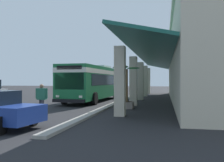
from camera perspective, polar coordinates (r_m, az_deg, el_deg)
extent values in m
plane|color=#262628|center=(25.65, 9.90, -4.14)|extent=(120.00, 120.00, 0.00)
cube|color=#9E998E|center=(24.35, 2.96, -4.22)|extent=(33.75, 0.50, 0.12)
cube|color=beige|center=(35.29, 8.45, 0.00)|extent=(0.55, 0.55, 3.69)
cube|color=beige|center=(29.68, 7.73, -0.01)|extent=(0.55, 0.55, 3.69)
cube|color=beige|center=(24.08, 6.68, -0.02)|extent=(0.55, 0.55, 3.69)
cube|color=beige|center=(18.49, 5.00, -0.03)|extent=(0.55, 0.55, 3.69)
cube|color=beige|center=(12.93, 1.87, -0.05)|extent=(0.55, 0.55, 3.69)
cube|color=#19594C|center=(24.09, 9.84, 5.21)|extent=(28.12, 3.16, 0.82)
cube|color=#19232D|center=(23.98, 13.76, -1.08)|extent=(23.62, 0.08, 2.40)
cube|color=#196638|center=(22.78, -4.19, -0.32)|extent=(11.10, 3.02, 2.75)
cube|color=silver|center=(22.79, -4.19, 2.01)|extent=(11.12, 3.04, 0.36)
cube|color=#19232D|center=(23.06, -3.95, 0.24)|extent=(9.34, 2.98, 0.90)
cube|color=#19232D|center=(17.69, -9.94, -0.01)|extent=(0.16, 2.24, 1.20)
cube|color=black|center=(17.71, -9.95, 3.13)|extent=(0.14, 1.94, 0.28)
cube|color=black|center=(17.63, -10.11, -4.57)|extent=(0.31, 2.45, 0.24)
cube|color=silver|center=(17.33, -7.32, -3.65)|extent=(0.07, 0.24, 0.16)
cube|color=silver|center=(18.07, -12.58, -3.50)|extent=(0.07, 0.24, 0.16)
cube|color=silver|center=(24.24, -3.04, 3.24)|extent=(2.47, 1.89, 0.24)
cylinder|color=black|center=(18.98, -4.10, -4.09)|extent=(1.00, 0.30, 1.00)
cylinder|color=black|center=(19.94, -11.07, -3.89)|extent=(1.00, 0.30, 1.00)
cylinder|color=black|center=(25.41, 0.79, -3.05)|extent=(1.00, 0.30, 1.00)
cylinder|color=black|center=(26.14, -4.65, -2.96)|extent=(1.00, 0.30, 1.00)
cylinder|color=black|center=(10.72, -17.93, -8.25)|extent=(0.64, 0.22, 0.64)
cylinder|color=black|center=(9.36, -24.65, -9.46)|extent=(0.64, 0.22, 0.64)
cylinder|color=black|center=(23.19, -24.33, -3.64)|extent=(0.76, 0.26, 0.76)
cylinder|color=#38383D|center=(14.12, -16.31, -5.85)|extent=(0.16, 0.16, 0.83)
cylinder|color=#38383D|center=(13.83, -15.88, -5.97)|extent=(0.16, 0.16, 0.83)
cube|color=#26664C|center=(13.92, -16.10, -2.92)|extent=(0.33, 0.52, 0.63)
sphere|color=#8C664C|center=(13.91, -16.10, -1.17)|extent=(0.23, 0.23, 0.23)
cylinder|color=#26664C|center=(14.04, -17.21, -2.77)|extent=(0.09, 0.09, 0.56)
cylinder|color=#26664C|center=(13.80, -14.97, -2.82)|extent=(0.09, 0.09, 0.56)
cube|color=gray|center=(16.50, 3.46, -5.66)|extent=(0.89, 0.89, 0.46)
cylinder|color=#332319|center=(16.48, 3.46, -4.84)|extent=(0.76, 0.76, 0.02)
cylinder|color=brown|center=(16.42, 3.46, -1.05)|extent=(0.16, 0.16, 2.20)
ellipsoid|color=#1E6028|center=(15.99, 3.06, 3.23)|extent=(0.96, 0.29, 0.14)
ellipsoid|color=#1E6028|center=(16.34, 4.98, 3.01)|extent=(0.30, 0.91, 0.17)
ellipsoid|color=#1E6028|center=(16.93, 3.48, 3.41)|extent=(0.97, 0.34, 0.14)
ellipsoid|color=#1E6028|center=(16.48, 1.79, 3.17)|extent=(0.31, 0.98, 0.19)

